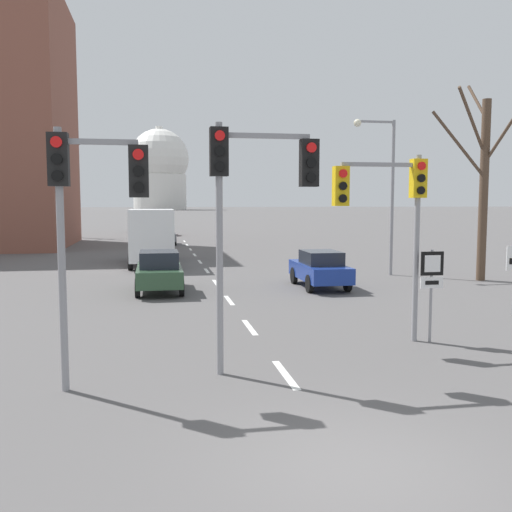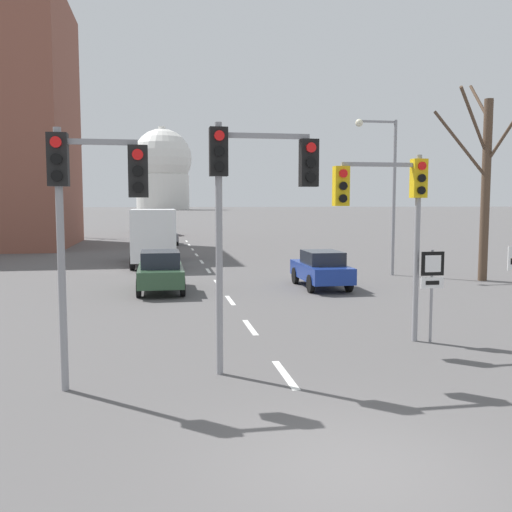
{
  "view_description": "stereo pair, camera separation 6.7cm",
  "coord_description": "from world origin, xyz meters",
  "px_view_note": "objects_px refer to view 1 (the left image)",
  "views": [
    {
      "loc": [
        -2.59,
        -6.88,
        3.53
      ],
      "look_at": [
        -0.3,
        5.99,
        2.29
      ],
      "focal_mm": 40.0,
      "sensor_mm": 36.0,
      "label": 1
    },
    {
      "loc": [
        -2.53,
        -6.89,
        3.53
      ],
      "look_at": [
        -0.3,
        5.99,
        2.29
      ],
      "focal_mm": 40.0,
      "sensor_mm": 36.0,
      "label": 2
    }
  ],
  "objects_px": {
    "delivery_truck": "(152,235)",
    "sedan_distant_centre": "(320,268)",
    "route_sign_post": "(432,280)",
    "sedan_near_left": "(164,235)",
    "traffic_signal_centre_tall": "(251,185)",
    "sedan_far_left": "(159,271)",
    "sedan_mid_centre": "(164,227)",
    "sedan_far_right": "(154,221)",
    "street_lamp_right": "(385,179)",
    "sedan_near_right": "(138,225)",
    "traffic_signal_near_right": "(391,201)",
    "traffic_signal_near_left": "(88,193)"
  },
  "relations": [
    {
      "from": "sedan_near_right",
      "to": "traffic_signal_centre_tall",
      "type": "bearing_deg",
      "value": -86.12
    },
    {
      "from": "sedan_mid_centre",
      "to": "sedan_far_right",
      "type": "xyz_separation_m",
      "value": [
        -1.13,
        20.56,
        -0.06
      ]
    },
    {
      "from": "sedan_mid_centre",
      "to": "sedan_distant_centre",
      "type": "distance_m",
      "value": 39.22
    },
    {
      "from": "street_lamp_right",
      "to": "sedan_far_right",
      "type": "height_order",
      "value": "street_lamp_right"
    },
    {
      "from": "street_lamp_right",
      "to": "sedan_far_left",
      "type": "xyz_separation_m",
      "value": [
        -10.7,
        -3.34,
        -3.77
      ]
    },
    {
      "from": "sedan_far_right",
      "to": "sedan_near_right",
      "type": "bearing_deg",
      "value": -97.84
    },
    {
      "from": "street_lamp_right",
      "to": "sedan_distant_centre",
      "type": "relative_size",
      "value": 1.82
    },
    {
      "from": "sedan_distant_centre",
      "to": "delivery_truck",
      "type": "relative_size",
      "value": 0.57
    },
    {
      "from": "sedan_far_left",
      "to": "delivery_truck",
      "type": "relative_size",
      "value": 0.57
    },
    {
      "from": "traffic_signal_near_left",
      "to": "sedan_near_left",
      "type": "distance_m",
      "value": 36.96
    },
    {
      "from": "street_lamp_right",
      "to": "sedan_far_left",
      "type": "relative_size",
      "value": 1.8
    },
    {
      "from": "traffic_signal_near_right",
      "to": "sedan_far_left",
      "type": "height_order",
      "value": "traffic_signal_near_right"
    },
    {
      "from": "delivery_truck",
      "to": "traffic_signal_centre_tall",
      "type": "bearing_deg",
      "value": -84.28
    },
    {
      "from": "sedan_near_left",
      "to": "sedan_near_right",
      "type": "xyz_separation_m",
      "value": [
        -2.69,
        20.97,
        0.04
      ]
    },
    {
      "from": "traffic_signal_centre_tall",
      "to": "delivery_truck",
      "type": "height_order",
      "value": "traffic_signal_centre_tall"
    },
    {
      "from": "sedan_near_left",
      "to": "delivery_truck",
      "type": "height_order",
      "value": "delivery_truck"
    },
    {
      "from": "delivery_truck",
      "to": "sedan_distant_centre",
      "type": "bearing_deg",
      "value": -55.0
    },
    {
      "from": "sedan_near_right",
      "to": "traffic_signal_near_right",
      "type": "bearing_deg",
      "value": -82.06
    },
    {
      "from": "street_lamp_right",
      "to": "sedan_distant_centre",
      "type": "xyz_separation_m",
      "value": [
        -4.16,
        -3.36,
        -3.8
      ]
    },
    {
      "from": "traffic_signal_near_right",
      "to": "route_sign_post",
      "type": "bearing_deg",
      "value": -10.58
    },
    {
      "from": "traffic_signal_near_right",
      "to": "sedan_far_left",
      "type": "xyz_separation_m",
      "value": [
        -5.61,
        9.21,
        -2.73
      ]
    },
    {
      "from": "sedan_far_left",
      "to": "sedan_distant_centre",
      "type": "height_order",
      "value": "sedan_far_left"
    },
    {
      "from": "sedan_distant_centre",
      "to": "sedan_near_right",
      "type": "bearing_deg",
      "value": 100.61
    },
    {
      "from": "street_lamp_right",
      "to": "sedan_mid_centre",
      "type": "bearing_deg",
      "value": 105.54
    },
    {
      "from": "street_lamp_right",
      "to": "sedan_near_left",
      "type": "bearing_deg",
      "value": 114.88
    },
    {
      "from": "route_sign_post",
      "to": "sedan_near_right",
      "type": "relative_size",
      "value": 0.59
    },
    {
      "from": "traffic_signal_near_right",
      "to": "traffic_signal_centre_tall",
      "type": "xyz_separation_m",
      "value": [
        -3.83,
        -1.93,
        0.31
      ]
    },
    {
      "from": "sedan_far_right",
      "to": "delivery_truck",
      "type": "bearing_deg",
      "value": -90.04
    },
    {
      "from": "traffic_signal_near_left",
      "to": "street_lamp_right",
      "type": "relative_size",
      "value": 0.66
    },
    {
      "from": "route_sign_post",
      "to": "sedan_near_left",
      "type": "height_order",
      "value": "route_sign_post"
    },
    {
      "from": "traffic_signal_near_left",
      "to": "sedan_mid_centre",
      "type": "relative_size",
      "value": 1.16
    },
    {
      "from": "traffic_signal_centre_tall",
      "to": "sedan_distant_centre",
      "type": "bearing_deg",
      "value": 66.81
    },
    {
      "from": "sedan_near_left",
      "to": "sedan_far_left",
      "type": "xyz_separation_m",
      "value": [
        -0.59,
        -25.13,
        0.04
      ]
    },
    {
      "from": "sedan_distant_centre",
      "to": "traffic_signal_centre_tall",
      "type": "bearing_deg",
      "value": -113.19
    },
    {
      "from": "sedan_near_left",
      "to": "sedan_far_right",
      "type": "relative_size",
      "value": 0.84
    },
    {
      "from": "traffic_signal_centre_tall",
      "to": "sedan_distant_centre",
      "type": "distance_m",
      "value": 12.48
    },
    {
      "from": "traffic_signal_near_right",
      "to": "delivery_truck",
      "type": "distance_m",
      "value": 19.97
    },
    {
      "from": "traffic_signal_centre_tall",
      "to": "sedan_far_left",
      "type": "distance_m",
      "value": 11.69
    },
    {
      "from": "traffic_signal_near_right",
      "to": "route_sign_post",
      "type": "xyz_separation_m",
      "value": [
        1.05,
        -0.2,
        -1.97
      ]
    },
    {
      "from": "sedan_far_right",
      "to": "sedan_distant_centre",
      "type": "relative_size",
      "value": 1.11
    },
    {
      "from": "traffic_signal_near_left",
      "to": "delivery_truck",
      "type": "xyz_separation_m",
      "value": [
        1.03,
        21.44,
        -1.98
      ]
    },
    {
      "from": "route_sign_post",
      "to": "sedan_near_right",
      "type": "xyz_separation_m",
      "value": [
        -8.76,
        55.51,
        -0.76
      ]
    },
    {
      "from": "sedan_near_right",
      "to": "sedan_distant_centre",
      "type": "relative_size",
      "value": 0.98
    },
    {
      "from": "sedan_mid_centre",
      "to": "sedan_far_left",
      "type": "relative_size",
      "value": 1.02
    },
    {
      "from": "sedan_mid_centre",
      "to": "sedan_far_left",
      "type": "distance_m",
      "value": 38.79
    },
    {
      "from": "traffic_signal_centre_tall",
      "to": "route_sign_post",
      "type": "relative_size",
      "value": 2.17
    },
    {
      "from": "street_lamp_right",
      "to": "sedan_far_left",
      "type": "height_order",
      "value": "street_lamp_right"
    },
    {
      "from": "sedan_near_left",
      "to": "sedan_far_right",
      "type": "distance_m",
      "value": 34.22
    },
    {
      "from": "route_sign_post",
      "to": "sedan_near_left",
      "type": "distance_m",
      "value": 35.08
    },
    {
      "from": "route_sign_post",
      "to": "traffic_signal_near_right",
      "type": "bearing_deg",
      "value": 169.42
    }
  ]
}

